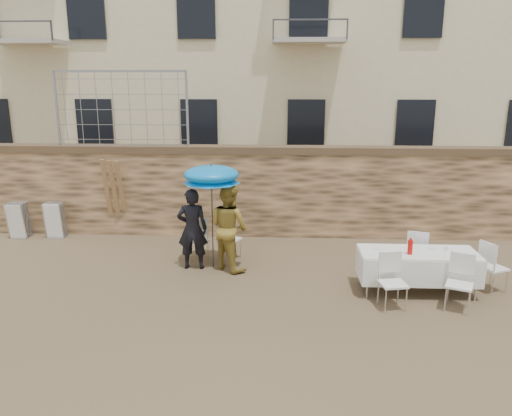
{
  "coord_description": "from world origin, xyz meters",
  "views": [
    {
      "loc": [
        0.87,
        -7.09,
        3.77
      ],
      "look_at": [
        0.4,
        2.2,
        1.4
      ],
      "focal_mm": 35.0,
      "sensor_mm": 36.0,
      "label": 1
    }
  ],
  "objects_px": {
    "chair_stack_right": "(57,218)",
    "man_suit": "(192,229)",
    "table_chair_front_right": "(459,284)",
    "umbrella": "(211,178)",
    "woman_dress": "(229,227)",
    "table_chair_front_left": "(393,282)",
    "table_chair_side": "(493,266)",
    "couple_chair_right": "(230,238)",
    "chair_stack_left": "(22,218)",
    "soda_bottle": "(410,247)",
    "banquet_table": "(418,254)",
    "couple_chair_left": "(197,238)",
    "table_chair_back": "(417,252)"
  },
  "relations": [
    {
      "from": "man_suit",
      "to": "chair_stack_left",
      "type": "xyz_separation_m",
      "value": [
        -4.65,
        1.99,
        -0.38
      ]
    },
    {
      "from": "couple_chair_left",
      "to": "table_chair_front_left",
      "type": "distance_m",
      "value": 4.35
    },
    {
      "from": "couple_chair_right",
      "to": "woman_dress",
      "type": "bearing_deg",
      "value": 116.33
    },
    {
      "from": "umbrella",
      "to": "table_chair_back",
      "type": "height_order",
      "value": "umbrella"
    },
    {
      "from": "table_chair_front_right",
      "to": "chair_stack_left",
      "type": "height_order",
      "value": "table_chair_front_right"
    },
    {
      "from": "banquet_table",
      "to": "umbrella",
      "type": "bearing_deg",
      "value": 164.48
    },
    {
      "from": "woman_dress",
      "to": "table_chair_back",
      "type": "xyz_separation_m",
      "value": [
        3.76,
        -0.18,
        -0.41
      ]
    },
    {
      "from": "table_chair_side",
      "to": "chair_stack_left",
      "type": "xyz_separation_m",
      "value": [
        -10.35,
        2.87,
        -0.02
      ]
    },
    {
      "from": "couple_chair_left",
      "to": "chair_stack_right",
      "type": "bearing_deg",
      "value": -45.86
    },
    {
      "from": "table_chair_front_right",
      "to": "umbrella",
      "type": "bearing_deg",
      "value": -178.53
    },
    {
      "from": "table_chair_back",
      "to": "chair_stack_right",
      "type": "bearing_deg",
      "value": 2.47
    },
    {
      "from": "couple_chair_left",
      "to": "soda_bottle",
      "type": "xyz_separation_m",
      "value": [
        4.11,
        -1.68,
        0.43
      ]
    },
    {
      "from": "table_chair_back",
      "to": "table_chair_side",
      "type": "relative_size",
      "value": 1.0
    },
    {
      "from": "woman_dress",
      "to": "umbrella",
      "type": "relative_size",
      "value": 0.89
    },
    {
      "from": "table_chair_side",
      "to": "soda_bottle",
      "type": "bearing_deg",
      "value": 74.14
    },
    {
      "from": "couple_chair_left",
      "to": "table_chair_front_right",
      "type": "relative_size",
      "value": 1.0
    },
    {
      "from": "couple_chair_left",
      "to": "umbrella",
      "type": "bearing_deg",
      "value": 106.8
    },
    {
      "from": "soda_bottle",
      "to": "table_chair_front_left",
      "type": "relative_size",
      "value": 0.27
    },
    {
      "from": "chair_stack_right",
      "to": "man_suit",
      "type": "bearing_deg",
      "value": -27.98
    },
    {
      "from": "banquet_table",
      "to": "couple_chair_left",
      "type": "bearing_deg",
      "value": 160.39
    },
    {
      "from": "umbrella",
      "to": "banquet_table",
      "type": "bearing_deg",
      "value": -15.52
    },
    {
      "from": "couple_chair_right",
      "to": "chair_stack_right",
      "type": "xyz_separation_m",
      "value": [
        -4.45,
        1.44,
        -0.02
      ]
    },
    {
      "from": "man_suit",
      "to": "couple_chair_right",
      "type": "distance_m",
      "value": 0.96
    },
    {
      "from": "couple_chair_left",
      "to": "couple_chair_right",
      "type": "height_order",
      "value": "same"
    },
    {
      "from": "soda_bottle",
      "to": "banquet_table",
      "type": "bearing_deg",
      "value": 36.87
    },
    {
      "from": "man_suit",
      "to": "table_chair_back",
      "type": "distance_m",
      "value": 4.52
    },
    {
      "from": "table_chair_side",
      "to": "couple_chair_right",
      "type": "bearing_deg",
      "value": 49.27
    },
    {
      "from": "woman_dress",
      "to": "table_chair_front_left",
      "type": "bearing_deg",
      "value": -169.11
    },
    {
      "from": "table_chair_back",
      "to": "chair_stack_left",
      "type": "relative_size",
      "value": 1.04
    },
    {
      "from": "soda_bottle",
      "to": "table_chair_side",
      "type": "xyz_separation_m",
      "value": [
        1.6,
        0.25,
        -0.43
      ]
    },
    {
      "from": "umbrella",
      "to": "chair_stack_right",
      "type": "xyz_separation_m",
      "value": [
        -4.15,
        1.89,
        -1.43
      ]
    },
    {
      "from": "table_chair_front_left",
      "to": "couple_chair_left",
      "type": "bearing_deg",
      "value": 137.86
    },
    {
      "from": "woman_dress",
      "to": "table_chair_front_left",
      "type": "relative_size",
      "value": 1.86
    },
    {
      "from": "chair_stack_left",
      "to": "couple_chair_right",
      "type": "bearing_deg",
      "value": -15.08
    },
    {
      "from": "umbrella",
      "to": "chair_stack_right",
      "type": "height_order",
      "value": "umbrella"
    },
    {
      "from": "umbrella",
      "to": "table_chair_front_left",
      "type": "height_order",
      "value": "umbrella"
    },
    {
      "from": "table_chair_front_left",
      "to": "chair_stack_left",
      "type": "height_order",
      "value": "table_chair_front_left"
    },
    {
      "from": "chair_stack_right",
      "to": "table_chair_front_right",
      "type": "bearing_deg",
      "value": -23.54
    },
    {
      "from": "banquet_table",
      "to": "man_suit",
      "type": "bearing_deg",
      "value": 167.12
    },
    {
      "from": "table_chair_front_left",
      "to": "table_chair_side",
      "type": "xyz_separation_m",
      "value": [
        2.0,
        0.85,
        0.0
      ]
    },
    {
      "from": "banquet_table",
      "to": "table_chair_front_right",
      "type": "xyz_separation_m",
      "value": [
        0.5,
        -0.75,
        -0.25
      ]
    },
    {
      "from": "man_suit",
      "to": "woman_dress",
      "type": "distance_m",
      "value": 0.75
    },
    {
      "from": "soda_bottle",
      "to": "chair_stack_left",
      "type": "relative_size",
      "value": 0.28
    },
    {
      "from": "woman_dress",
      "to": "umbrella",
      "type": "height_order",
      "value": "umbrella"
    },
    {
      "from": "couple_chair_right",
      "to": "table_chair_front_left",
      "type": "height_order",
      "value": "same"
    },
    {
      "from": "banquet_table",
      "to": "table_chair_front_left",
      "type": "bearing_deg",
      "value": -128.66
    },
    {
      "from": "soda_bottle",
      "to": "table_chair_front_right",
      "type": "height_order",
      "value": "soda_bottle"
    },
    {
      "from": "chair_stack_left",
      "to": "soda_bottle",
      "type": "bearing_deg",
      "value": -19.65
    },
    {
      "from": "man_suit",
      "to": "umbrella",
      "type": "distance_m",
      "value": 1.13
    },
    {
      "from": "soda_bottle",
      "to": "couple_chair_left",
      "type": "bearing_deg",
      "value": 157.69
    }
  ]
}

